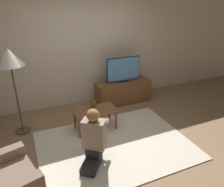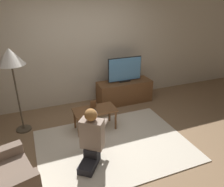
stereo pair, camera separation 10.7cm
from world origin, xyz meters
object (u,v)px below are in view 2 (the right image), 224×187
(tv, at_px, (125,70))
(coffee_table, at_px, (95,112))
(floor_lamp, at_px, (11,60))
(person_kneeling, at_px, (92,137))

(tv, distance_m, coffee_table, 1.43)
(coffee_table, bearing_deg, floor_lamp, 159.53)
(tv, relative_size, floor_lamp, 0.52)
(coffee_table, distance_m, person_kneeling, 0.91)
(coffee_table, relative_size, floor_lamp, 0.50)
(tv, bearing_deg, coffee_table, -138.90)
(tv, height_order, coffee_table, tv)
(person_kneeling, bearing_deg, floor_lamp, -16.01)
(tv, height_order, person_kneeling, tv)
(coffee_table, relative_size, person_kneeling, 0.88)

